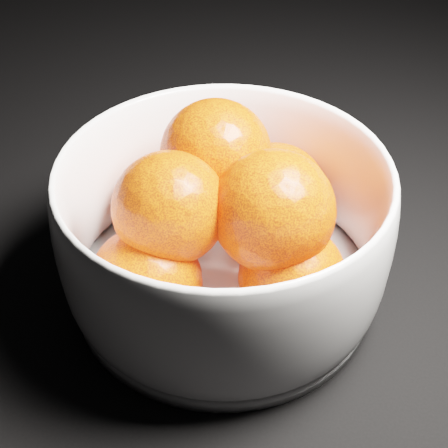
# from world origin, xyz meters

# --- Properties ---
(bowl) EXTENTS (0.25, 0.25, 0.12)m
(bowl) POSITION_xyz_m (-0.25, 0.04, 0.06)
(bowl) COLOR white
(bowl) RESTS_ON ground
(orange_pile) EXTENTS (0.19, 0.20, 0.13)m
(orange_pile) POSITION_xyz_m (-0.25, 0.04, 0.08)
(orange_pile) COLOR #FF3C0A
(orange_pile) RESTS_ON bowl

